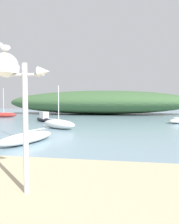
{
  "coord_description": "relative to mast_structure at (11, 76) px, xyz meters",
  "views": [
    {
      "loc": [
        4.62,
        -9.77,
        2.24
      ],
      "look_at": [
        2.11,
        7.39,
        1.39
      ],
      "focal_mm": 28.55,
      "sensor_mm": 36.0,
      "label": 1
    }
  ],
  "objects": [
    {
      "name": "distant_hill",
      "position": [
        -1.31,
        33.48,
        -0.44
      ],
      "size": [
        38.55,
        13.48,
        4.83
      ],
      "primitive_type": "ellipsoid",
      "color": "#3D6038",
      "rests_on": "ground"
    },
    {
      "name": "mast_structure",
      "position": [
        0.0,
        0.0,
        0.0
      ],
      "size": [
        1.33,
        0.59,
        3.17
      ],
      "color": "silver",
      "rests_on": "beach_sand"
    },
    {
      "name": "sailboat_outer_mooring",
      "position": [
        -2.66,
        11.46,
        -2.45
      ],
      "size": [
        3.96,
        3.17,
        3.79
      ],
      "color": "white",
      "rests_on": "ground"
    },
    {
      "name": "sailboat_mid_channel",
      "position": [
        -2.61,
        5.67,
        -2.55
      ],
      "size": [
        2.51,
        4.06,
        4.49
      ],
      "color": "white",
      "rests_on": "ground"
    },
    {
      "name": "seagull_on_radar",
      "position": [
        -0.13,
        -0.0,
        0.64
      ],
      "size": [
        0.31,
        0.13,
        0.22
      ],
      "color": "orange",
      "rests_on": "mast_structure"
    },
    {
      "name": "sailboat_east_reach",
      "position": [
        -15.49,
        22.61,
        -2.48
      ],
      "size": [
        4.29,
        2.06,
        4.65
      ],
      "color": "#B72D28",
      "rests_on": "ground"
    },
    {
      "name": "motorboat_near_shore",
      "position": [
        -6.39,
        16.91,
        -2.43
      ],
      "size": [
        2.74,
        2.47,
        1.22
      ],
      "color": "black",
      "rests_on": "ground"
    },
    {
      "name": "ground_plane",
      "position": [
        -2.28,
        6.04,
        -2.85
      ],
      "size": [
        120.0,
        120.0,
        0.0
      ],
      "primitive_type": "plane",
      "color": "#7A99A8"
    }
  ]
}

